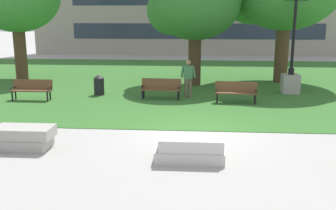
{
  "coord_description": "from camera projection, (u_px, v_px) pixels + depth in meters",
  "views": [
    {
      "loc": [
        0.08,
        -12.39,
        3.77
      ],
      "look_at": [
        -0.75,
        -1.4,
        1.2
      ],
      "focal_mm": 42.0,
      "sensor_mm": 36.0,
      "label": 1
    }
  ],
  "objects": [
    {
      "name": "concrete_block_left",
      "position": [
        190.0,
        149.0,
        10.27
      ],
      "size": [
        1.8,
        0.9,
        0.64
      ],
      "color": "#BCB7B2",
      "rests_on": "ground"
    },
    {
      "name": "park_bench_near_right",
      "position": [
        32.0,
        88.0,
        17.39
      ],
      "size": [
        1.81,
        0.55,
        0.9
      ],
      "color": "brown",
      "rests_on": "grass_lawn"
    },
    {
      "name": "tree_near_right",
      "position": [
        194.0,
        2.0,
        20.33
      ],
      "size": [
        4.98,
        4.74,
        6.41
      ],
      "color": "#42301E",
      "rests_on": "grass_lawn"
    },
    {
      "name": "lamp_post_center",
      "position": [
        291.0,
        73.0,
        18.82
      ],
      "size": [
        1.32,
        0.8,
        4.88
      ],
      "color": "gray",
      "rests_on": "grass_lawn"
    },
    {
      "name": "grass_lawn",
      "position": [
        196.0,
        81.0,
        22.61
      ],
      "size": [
        40.0,
        20.0,
        0.02
      ],
      "primitive_type": "cube",
      "color": "#336628",
      "rests_on": "ground"
    },
    {
      "name": "person_bystander_near_lawn",
      "position": [
        188.0,
        76.0,
        17.85
      ],
      "size": [
        0.7,
        0.25,
        1.71
      ],
      "color": "brown",
      "rests_on": "grass_lawn"
    },
    {
      "name": "park_bench_far_left",
      "position": [
        161.0,
        87.0,
        17.63
      ],
      "size": [
        1.83,
        0.63,
        0.9
      ],
      "color": "brown",
      "rests_on": "grass_lawn"
    },
    {
      "name": "trash_bin",
      "position": [
        99.0,
        85.0,
        18.49
      ],
      "size": [
        0.49,
        0.49,
        0.96
      ],
      "color": "black",
      "rests_on": "grass_lawn"
    },
    {
      "name": "park_bench_near_left",
      "position": [
        236.0,
        91.0,
        16.85
      ],
      "size": [
        1.83,
        0.65,
        0.9
      ],
      "color": "brown",
      "rests_on": "grass_lawn"
    },
    {
      "name": "ground_plane",
      "position": [
        194.0,
        131.0,
        12.9
      ],
      "size": [
        140.0,
        140.0,
        0.0
      ],
      "primitive_type": "plane",
      "color": "#A3A09B"
    },
    {
      "name": "concrete_block_center",
      "position": [
        21.0,
        138.0,
        11.21
      ],
      "size": [
        1.91,
        0.9,
        0.64
      ],
      "color": "#9E9991",
      "rests_on": "ground"
    }
  ]
}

